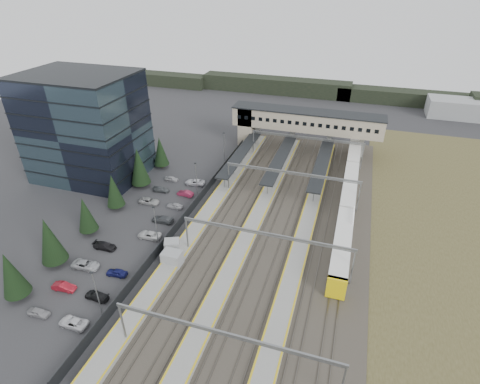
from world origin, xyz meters
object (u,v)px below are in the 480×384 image
(relay_cabin_far, at_px, (172,246))
(office_building, at_px, (86,127))
(footbridge, at_px, (296,121))
(billboard, at_px, (353,221))
(relay_cabin_near, at_px, (172,259))
(train, at_px, (349,190))

(relay_cabin_far, bearing_deg, office_building, 146.09)
(office_building, height_order, footbridge, office_building)
(office_building, xyz_separation_m, billboard, (61.31, -6.38, -9.02))
(relay_cabin_near, relative_size, footbridge, 0.08)
(relay_cabin_far, bearing_deg, train, 44.43)
(relay_cabin_near, xyz_separation_m, footbridge, (10.64, 54.28, 6.58))
(relay_cabin_far, bearing_deg, relay_cabin_near, -62.98)
(train, bearing_deg, relay_cabin_near, -130.91)
(footbridge, distance_m, billboard, 40.69)
(relay_cabin_far, relative_size, train, 0.05)
(relay_cabin_far, xyz_separation_m, billboard, (29.83, 14.78, 1.97))
(office_building, xyz_separation_m, footbridge, (43.70, 30.00, -4.26))
(relay_cabin_far, distance_m, footbridge, 53.03)
(footbridge, distance_m, train, 28.93)
(footbridge, height_order, train, footbridge)
(footbridge, relative_size, train, 0.65)
(relay_cabin_near, distance_m, billboard, 33.49)
(office_building, bearing_deg, relay_cabin_near, -36.29)
(billboard, bearing_deg, train, 95.67)
(footbridge, bearing_deg, relay_cabin_near, -101.09)
(footbridge, bearing_deg, train, -54.90)
(office_building, height_order, relay_cabin_near, office_building)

